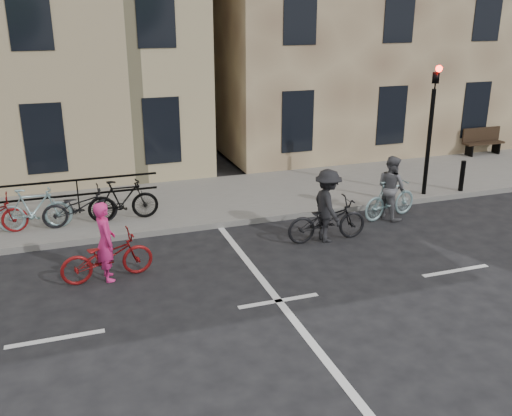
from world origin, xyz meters
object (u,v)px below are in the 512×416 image
object	(u,v)px
cyclist_grey	(391,193)
cyclist_dark	(327,213)
cyclist_pink	(107,253)
bench	(482,140)
traffic_light	(432,114)

from	to	relation	value
cyclist_grey	cyclist_dark	size ratio (longest dim) A/B	0.91
cyclist_dark	cyclist_pink	bearing A→B (deg)	96.48
bench	cyclist_grey	xyz separation A→B (m)	(-6.60, -4.45, 0.00)
cyclist_pink	cyclist_grey	bearing A→B (deg)	-86.98
traffic_light	cyclist_pink	bearing A→B (deg)	-165.80
cyclist_grey	bench	bearing A→B (deg)	-69.03
cyclist_dark	bench	bearing A→B (deg)	-56.96
traffic_light	cyclist_grey	distance (m)	2.74
bench	cyclist_pink	world-z (taller)	cyclist_pink
traffic_light	bench	distance (m)	6.14
bench	traffic_light	bearing A→B (deg)	-144.75
traffic_light	cyclist_dark	bearing A→B (deg)	-154.63
traffic_light	bench	xyz separation A→B (m)	(4.80, 3.39, -1.78)
cyclist_pink	cyclist_dark	xyz separation A→B (m)	(5.09, 0.39, 0.11)
cyclist_pink	cyclist_grey	distance (m)	7.44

